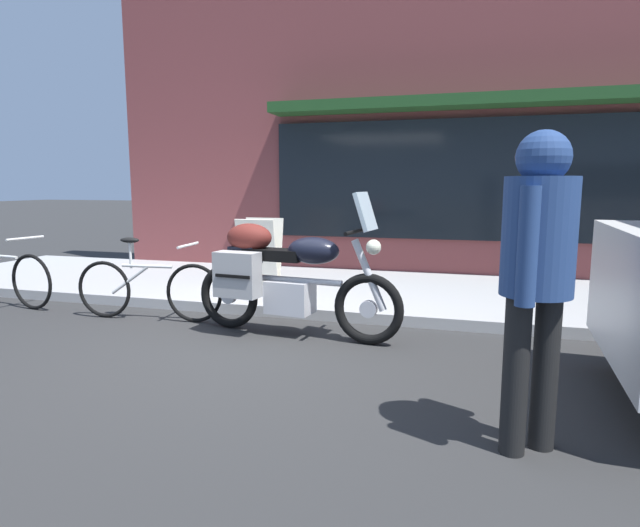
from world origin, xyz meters
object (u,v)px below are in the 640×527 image
touring_motorcycle (281,274)px  pedestrian_walking (537,255)px  parked_bicycle (148,288)px  second_bicycle_by_cafe (2,276)px  sandwich_board_sign (260,251)px

touring_motorcycle → pedestrian_walking: pedestrian_walking is taller
touring_motorcycle → parked_bicycle: touring_motorcycle is taller
touring_motorcycle → parked_bicycle: (-1.62, 0.15, -0.26)m
touring_motorcycle → second_bicycle_by_cafe: bearing=175.9°
touring_motorcycle → sandwich_board_sign: touring_motorcycle is taller
touring_motorcycle → sandwich_board_sign: bearing=118.3°
touring_motorcycle → pedestrian_walking: (2.12, -1.79, 0.49)m
parked_bicycle → pedestrian_walking: size_ratio=0.97×
parked_bicycle → sandwich_board_sign: bearing=70.8°
parked_bicycle → sandwich_board_sign: 1.85m
pedestrian_walking → touring_motorcycle: bearing=139.9°
touring_motorcycle → parked_bicycle: 1.65m
second_bicycle_by_cafe → sandwich_board_sign: bearing=30.5°
parked_bicycle → second_bicycle_by_cafe: (-2.14, 0.12, 0.01)m
parked_bicycle → sandwich_board_sign: size_ratio=1.90×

